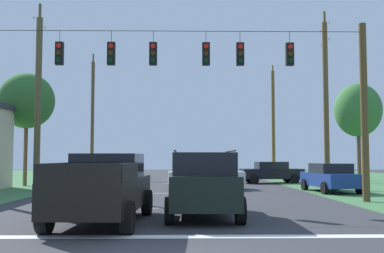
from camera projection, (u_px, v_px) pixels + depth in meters
name	position (u px, v px, depth m)	size (l,w,h in m)	color
stop_bar_stripe	(171.00, 237.00, 10.61)	(12.85, 0.45, 0.01)	white
lane_dash_0	(176.00, 208.00, 16.60)	(0.15, 2.50, 0.01)	white
lane_dash_1	(178.00, 193.00, 23.42)	(0.15, 2.50, 0.01)	white
lane_dash_2	(180.00, 183.00, 32.12)	(0.15, 2.50, 0.01)	white
lane_dash_3	(181.00, 179.00, 38.39)	(0.15, 2.50, 0.01)	white
lane_dash_4	(181.00, 177.00, 42.51)	(0.15, 2.50, 0.01)	white
overhead_signal_span	(176.00, 96.00, 18.86)	(15.90, 0.31, 7.45)	brown
pickup_truck	(104.00, 188.00, 12.93)	(2.48, 5.48, 1.95)	black
suv_black	(203.00, 182.00, 14.19)	(2.21, 4.80, 2.05)	black
distant_car_crossing_white	(206.00, 175.00, 26.37)	(4.38, 2.18, 1.52)	silver
distant_car_oncoming	(331.00, 177.00, 23.98)	(2.32, 4.44, 1.52)	navy
distant_car_far_parked	(271.00, 172.00, 32.52)	(4.42, 2.26, 1.52)	black
utility_pole_mid_right	(326.00, 101.00, 26.59)	(0.31, 1.76, 10.41)	brown
utility_pole_far_right	(273.00, 121.00, 42.29)	(0.30, 1.73, 10.38)	brown
utility_pole_mid_left	(38.00, 101.00, 24.81)	(0.34, 1.98, 10.28)	brown
utility_pole_far_left	(92.00, 116.00, 41.19)	(0.30, 1.88, 11.21)	brown
tree_roadside_right	(27.00, 101.00, 29.38)	(3.52, 3.52, 7.25)	brown
tree_roadside_far_right	(358.00, 110.00, 32.73)	(3.31, 3.31, 7.12)	brown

